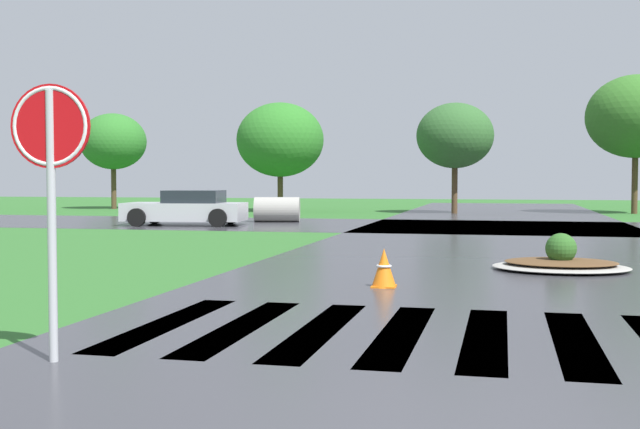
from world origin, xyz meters
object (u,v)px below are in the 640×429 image
stop_sign (51,156)px  traffic_cone (384,269)px  drainage_pipe_stack (277,210)px  median_island (561,263)px  car_blue_compact (187,209)px

stop_sign → traffic_cone: 6.24m
stop_sign → drainage_pipe_stack: bearing=96.9°
median_island → car_blue_compact: size_ratio=0.56×
car_blue_compact → traffic_cone: car_blue_compact is taller
stop_sign → median_island: bearing=55.5°
car_blue_compact → traffic_cone: 17.20m
traffic_cone → stop_sign: bearing=-111.4°
median_island → stop_sign: bearing=-120.2°
stop_sign → median_island: size_ratio=1.03×
stop_sign → traffic_cone: bearing=64.4°
median_island → drainage_pipe_stack: (-9.52, 14.29, 0.34)m
car_blue_compact → traffic_cone: (9.26, -14.50, -0.30)m
stop_sign → traffic_cone: size_ratio=4.20×
car_blue_compact → drainage_pipe_stack: car_blue_compact is taller
traffic_cone → median_island: bearing=46.7°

